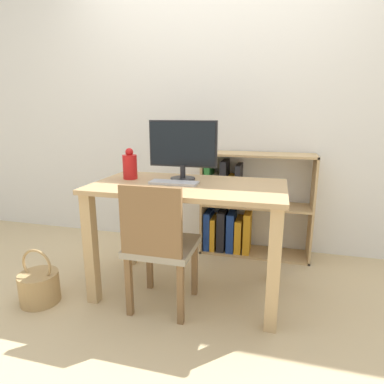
{
  "coord_description": "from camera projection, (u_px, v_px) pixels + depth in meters",
  "views": [
    {
      "loc": [
        0.54,
        -1.94,
        1.2
      ],
      "look_at": [
        0.0,
        0.1,
        0.68
      ],
      "focal_mm": 30.0,
      "sensor_mm": 36.0,
      "label": 1
    }
  ],
  "objects": [
    {
      "name": "ground_plane",
      "position": [
        188.0,
        290.0,
        2.24
      ],
      "size": [
        10.0,
        10.0,
        0.0
      ],
      "primitive_type": "plane",
      "color": "#CCB284"
    },
    {
      "name": "desk",
      "position": [
        188.0,
        207.0,
        2.1
      ],
      "size": [
        1.24,
        0.67,
        0.76
      ],
      "color": "tan",
      "rests_on": "ground_plane"
    },
    {
      "name": "monitor",
      "position": [
        183.0,
        147.0,
        2.14
      ],
      "size": [
        0.47,
        0.17,
        0.4
      ],
      "color": "#232326",
      "rests_on": "desk"
    },
    {
      "name": "vase",
      "position": [
        130.0,
        166.0,
        2.21
      ],
      "size": [
        0.1,
        0.1,
        0.21
      ],
      "color": "red",
      "rests_on": "desk"
    },
    {
      "name": "wall_back",
      "position": [
        216.0,
        102.0,
        2.79
      ],
      "size": [
        8.0,
        0.05,
        2.6
      ],
      "color": "silver",
      "rests_on": "ground_plane"
    },
    {
      "name": "bookshelf",
      "position": [
        236.0,
        210.0,
        2.79
      ],
      "size": [
        0.92,
        0.28,
        0.88
      ],
      "color": "tan",
      "rests_on": "ground_plane"
    },
    {
      "name": "basket",
      "position": [
        39.0,
        286.0,
        2.08
      ],
      "size": [
        0.25,
        0.25,
        0.37
      ],
      "color": "tan",
      "rests_on": "ground_plane"
    },
    {
      "name": "chair",
      "position": [
        159.0,
        243.0,
        1.92
      ],
      "size": [
        0.4,
        0.4,
        0.82
      ],
      "rotation": [
        0.0,
        0.0,
        0.05
      ],
      "color": "#9E937F",
      "rests_on": "ground_plane"
    },
    {
      "name": "keyboard",
      "position": [
        174.0,
        183.0,
        2.07
      ],
      "size": [
        0.31,
        0.12,
        0.02
      ],
      "color": "#B2B2B7",
      "rests_on": "desk"
    }
  ]
}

